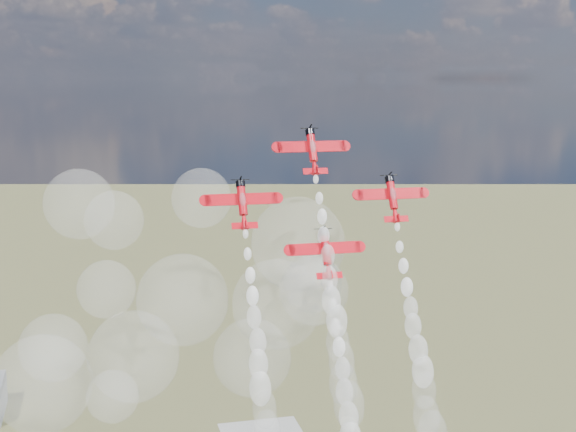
# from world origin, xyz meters

# --- Properties ---
(plane_lead) EXTENTS (13.54, 7.07, 8.86)m
(plane_lead) POSITION_xyz_m (-16.25, 12.03, 116.61)
(plane_lead) COLOR red
(plane_lead) RESTS_ON ground
(plane_left) EXTENTS (13.54, 7.07, 8.86)m
(plane_left) POSITION_xyz_m (-30.92, 7.12, 107.58)
(plane_left) COLOR red
(plane_left) RESTS_ON ground
(plane_right) EXTENTS (13.54, 7.07, 8.86)m
(plane_right) POSITION_xyz_m (-1.58, 7.12, 107.58)
(plane_right) COLOR red
(plane_right) RESTS_ON ground
(plane_slot) EXTENTS (13.54, 7.07, 8.86)m
(plane_slot) POSITION_xyz_m (-16.25, 2.22, 98.56)
(plane_slot) COLOR red
(plane_slot) RESTS_ON ground
(smoke_trail_lead) EXTENTS (5.50, 23.07, 40.25)m
(smoke_trail_lead) POSITION_xyz_m (-16.10, -6.64, 81.95)
(smoke_trail_lead) COLOR white
(smoke_trail_lead) RESTS_ON plane_lead
(smoke_trail_left) EXTENTS (5.59, 22.96, 41.10)m
(smoke_trail_left) POSITION_xyz_m (-30.73, -11.70, 72.55)
(smoke_trail_left) COLOR white
(smoke_trail_left) RESTS_ON plane_left
(smoke_trail_right) EXTENTS (5.69, 23.71, 40.30)m
(smoke_trail_right) POSITION_xyz_m (-1.38, -11.72, 72.99)
(smoke_trail_right) COLOR white
(smoke_trail_right) RESTS_ON plane_right
(drifted_smoke_cloud) EXTENTS (73.17, 37.18, 56.23)m
(drifted_smoke_cloud) POSITION_xyz_m (-40.37, 27.15, 82.31)
(drifted_smoke_cloud) COLOR white
(drifted_smoke_cloud) RESTS_ON ground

